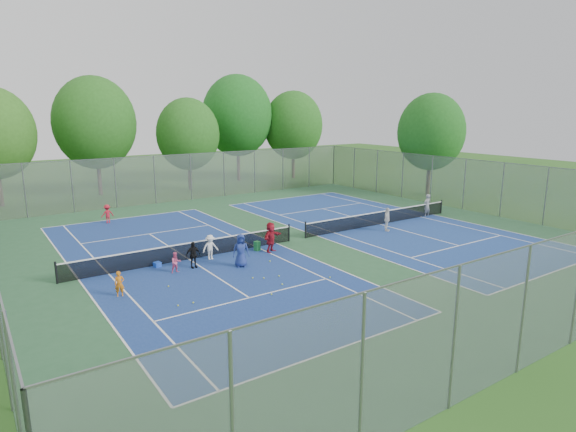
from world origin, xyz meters
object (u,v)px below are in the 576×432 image
at_px(net_right, 380,218).
at_px(ball_hopper, 257,246).
at_px(ball_crate, 157,265).
at_px(net_left, 189,251).
at_px(instructor, 427,205).

bearing_deg(net_right, ball_hopper, -176.50).
distance_m(net_right, ball_crate, 15.81).
distance_m(net_left, net_right, 14.00).
relative_size(net_right, instructor, 7.80).
height_order(net_right, instructor, instructor).
xyz_separation_m(net_left, ball_crate, (-1.81, -0.26, -0.32)).
xyz_separation_m(net_left, instructor, (18.73, -0.00, 0.37)).
distance_m(net_right, ball_hopper, 10.22).
bearing_deg(net_right, instructor, -0.04).
bearing_deg(net_right, net_left, 180.00).
height_order(net_left, ball_crate, net_left).
bearing_deg(ball_hopper, net_right, 3.50).
distance_m(net_right, instructor, 4.75).
relative_size(ball_crate, ball_hopper, 0.57).
relative_size(net_left, net_right, 1.00).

